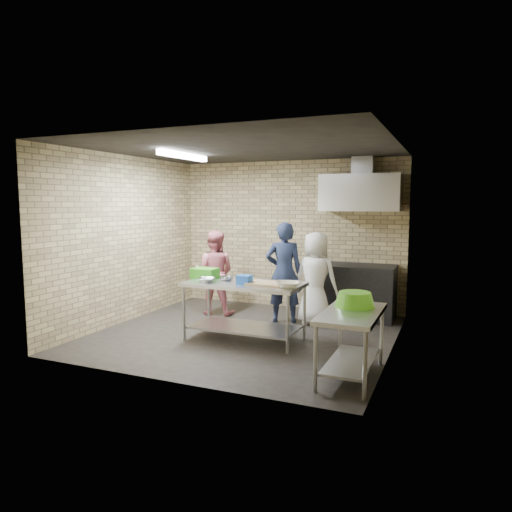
% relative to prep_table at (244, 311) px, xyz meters
% --- Properties ---
extents(floor, '(4.20, 4.20, 0.00)m').
position_rel_prep_table_xyz_m(floor, '(-0.11, 0.25, -0.41)').
color(floor, black).
rests_on(floor, ground).
extents(ceiling, '(4.20, 4.20, 0.00)m').
position_rel_prep_table_xyz_m(ceiling, '(-0.11, 0.25, 2.29)').
color(ceiling, black).
rests_on(ceiling, ground).
extents(back_wall, '(4.20, 0.06, 2.70)m').
position_rel_prep_table_xyz_m(back_wall, '(-0.11, 2.25, 0.94)').
color(back_wall, tan).
rests_on(back_wall, ground).
extents(front_wall, '(4.20, 0.06, 2.70)m').
position_rel_prep_table_xyz_m(front_wall, '(-0.11, -1.75, 0.94)').
color(front_wall, tan).
rests_on(front_wall, ground).
extents(left_wall, '(0.06, 4.00, 2.70)m').
position_rel_prep_table_xyz_m(left_wall, '(-2.21, 0.25, 0.94)').
color(left_wall, tan).
rests_on(left_wall, ground).
extents(right_wall, '(0.06, 4.00, 2.70)m').
position_rel_prep_table_xyz_m(right_wall, '(1.99, 0.25, 0.94)').
color(right_wall, tan).
rests_on(right_wall, ground).
extents(prep_table, '(1.65, 0.82, 0.82)m').
position_rel_prep_table_xyz_m(prep_table, '(0.00, 0.00, 0.00)').
color(prep_table, silver).
rests_on(prep_table, floor).
extents(side_counter, '(0.60, 1.20, 0.75)m').
position_rel_prep_table_xyz_m(side_counter, '(1.69, -0.85, -0.04)').
color(side_counter, silver).
rests_on(side_counter, floor).
extents(stove, '(1.20, 0.70, 0.90)m').
position_rel_prep_table_xyz_m(stove, '(1.24, 1.90, 0.04)').
color(stove, black).
rests_on(stove, floor).
extents(range_hood, '(1.30, 0.60, 0.60)m').
position_rel_prep_table_xyz_m(range_hood, '(1.24, 1.95, 1.69)').
color(range_hood, silver).
rests_on(range_hood, back_wall).
extents(hood_duct, '(0.35, 0.30, 0.30)m').
position_rel_prep_table_xyz_m(hood_duct, '(1.24, 2.10, 2.14)').
color(hood_duct, '#A5A8AD').
rests_on(hood_duct, back_wall).
extents(wall_shelf, '(0.80, 0.20, 0.04)m').
position_rel_prep_table_xyz_m(wall_shelf, '(1.54, 2.14, 1.51)').
color(wall_shelf, '#3F2B19').
rests_on(wall_shelf, back_wall).
extents(fluorescent_fixture, '(0.10, 1.25, 0.08)m').
position_rel_prep_table_xyz_m(fluorescent_fixture, '(-1.11, 0.25, 2.23)').
color(fluorescent_fixture, white).
rests_on(fluorescent_fixture, ceiling).
extents(green_crate, '(0.37, 0.27, 0.15)m').
position_rel_prep_table_xyz_m(green_crate, '(-0.70, 0.12, 0.49)').
color(green_crate, green).
rests_on(green_crate, prep_table).
extents(blue_tub, '(0.18, 0.18, 0.12)m').
position_rel_prep_table_xyz_m(blue_tub, '(0.05, -0.10, 0.47)').
color(blue_tub, blue).
rests_on(blue_tub, prep_table).
extents(cutting_board, '(0.50, 0.38, 0.03)m').
position_rel_prep_table_xyz_m(cutting_board, '(0.35, -0.02, 0.43)').
color(cutting_board, tan).
rests_on(cutting_board, prep_table).
extents(mixing_bowl_a, '(0.31, 0.31, 0.06)m').
position_rel_prep_table_xyz_m(mixing_bowl_a, '(-0.50, -0.20, 0.44)').
color(mixing_bowl_a, '#BABDC1').
rests_on(mixing_bowl_a, prep_table).
extents(mixing_bowl_b, '(0.24, 0.24, 0.06)m').
position_rel_prep_table_xyz_m(mixing_bowl_b, '(-0.30, 0.05, 0.44)').
color(mixing_bowl_b, '#AEB1B5').
rests_on(mixing_bowl_b, prep_table).
extents(ceramic_bowl, '(0.39, 0.39, 0.08)m').
position_rel_prep_table_xyz_m(ceramic_bowl, '(0.70, -0.15, 0.45)').
color(ceramic_bowl, beige).
rests_on(ceramic_bowl, prep_table).
extents(green_basin, '(0.46, 0.46, 0.17)m').
position_rel_prep_table_xyz_m(green_basin, '(1.67, -0.60, 0.42)').
color(green_basin, '#59C626').
rests_on(green_basin, side_counter).
extents(bottle_red, '(0.07, 0.07, 0.18)m').
position_rel_prep_table_xyz_m(bottle_red, '(1.29, 2.14, 1.62)').
color(bottle_red, '#B22619').
rests_on(bottle_red, wall_shelf).
extents(bottle_green, '(0.06, 0.06, 0.15)m').
position_rel_prep_table_xyz_m(bottle_green, '(1.69, 2.14, 1.60)').
color(bottle_green, green).
rests_on(bottle_green, wall_shelf).
extents(man_navy, '(0.69, 0.57, 1.63)m').
position_rel_prep_table_xyz_m(man_navy, '(0.18, 1.16, 0.40)').
color(man_navy, '#161E37').
rests_on(man_navy, floor).
extents(woman_pink, '(0.81, 0.69, 1.46)m').
position_rel_prep_table_xyz_m(woman_pink, '(-1.12, 1.19, 0.32)').
color(woman_pink, '#D06E7A').
rests_on(woman_pink, floor).
extents(woman_white, '(0.79, 0.57, 1.48)m').
position_rel_prep_table_xyz_m(woman_white, '(0.69, 1.21, 0.33)').
color(woman_white, white).
rests_on(woman_white, floor).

